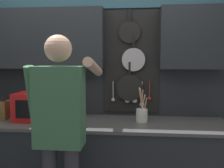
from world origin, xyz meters
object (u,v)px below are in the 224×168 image
knife_block (4,109)px  person (60,123)px  microwave (42,106)px  utensil_crock (142,114)px

knife_block → person: bearing=-36.4°
microwave → knife_block: (-0.42, 0.00, -0.05)m
microwave → knife_block: microwave is taller
knife_block → person: (0.80, -0.59, 0.03)m
knife_block → person: person is taller
person → knife_block: bearing=143.6°
microwave → person: person is taller
microwave → person: 0.71m
person → utensil_crock: bearing=41.9°
utensil_crock → person: person is taller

